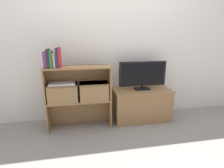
{
  "coord_description": "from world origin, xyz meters",
  "views": [
    {
      "loc": [
        -0.43,
        -2.15,
        1.24
      ],
      "look_at": [
        0.0,
        0.13,
        0.6
      ],
      "focal_mm": 28.0,
      "sensor_mm": 36.0,
      "label": 1
    }
  ],
  "objects_px": {
    "book_forest": "(51,59)",
    "book_navy": "(57,58)",
    "laptop": "(62,83)",
    "book_charcoal": "(48,58)",
    "tv_stand": "(141,104)",
    "book_crimson": "(60,57)",
    "storage_basket_left": "(63,92)",
    "book_plum": "(45,60)",
    "storage_basket_right": "(94,90)",
    "tv": "(143,75)",
    "book_tan": "(55,60)"
  },
  "relations": [
    {
      "from": "book_plum",
      "to": "book_charcoal",
      "type": "height_order",
      "value": "book_charcoal"
    },
    {
      "from": "book_navy",
      "to": "book_crimson",
      "type": "height_order",
      "value": "book_crimson"
    },
    {
      "from": "tv_stand",
      "to": "book_charcoal",
      "type": "bearing_deg",
      "value": -175.28
    },
    {
      "from": "book_tan",
      "to": "book_navy",
      "type": "relative_size",
      "value": 0.76
    },
    {
      "from": "tv",
      "to": "book_navy",
      "type": "distance_m",
      "value": 1.21
    },
    {
      "from": "book_plum",
      "to": "tv",
      "type": "bearing_deg",
      "value": 4.52
    },
    {
      "from": "book_charcoal",
      "to": "storage_basket_right",
      "type": "height_order",
      "value": "book_charcoal"
    },
    {
      "from": "tv_stand",
      "to": "laptop",
      "type": "height_order",
      "value": "laptop"
    },
    {
      "from": "tv_stand",
      "to": "book_navy",
      "type": "xyz_separation_m",
      "value": [
        -1.17,
        -0.1,
        0.74
      ]
    },
    {
      "from": "book_plum",
      "to": "storage_basket_right",
      "type": "relative_size",
      "value": 0.52
    },
    {
      "from": "tv_stand",
      "to": "book_forest",
      "type": "xyz_separation_m",
      "value": [
        -1.24,
        -0.1,
        0.73
      ]
    },
    {
      "from": "tv",
      "to": "book_tan",
      "type": "relative_size",
      "value": 3.82
    },
    {
      "from": "book_charcoal",
      "to": "storage_basket_right",
      "type": "distance_m",
      "value": 0.71
    },
    {
      "from": "book_charcoal",
      "to": "book_forest",
      "type": "relative_size",
      "value": 1.11
    },
    {
      "from": "tv",
      "to": "book_tan",
      "type": "height_order",
      "value": "book_tan"
    },
    {
      "from": "tv",
      "to": "book_forest",
      "type": "distance_m",
      "value": 1.27
    },
    {
      "from": "tv",
      "to": "book_crimson",
      "type": "relative_size",
      "value": 2.79
    },
    {
      "from": "laptop",
      "to": "book_charcoal",
      "type": "bearing_deg",
      "value": -175.58
    },
    {
      "from": "storage_basket_left",
      "to": "book_tan",
      "type": "bearing_deg",
      "value": -171.17
    },
    {
      "from": "book_navy",
      "to": "storage_basket_right",
      "type": "bearing_deg",
      "value": 1.39
    },
    {
      "from": "laptop",
      "to": "storage_basket_right",
      "type": "bearing_deg",
      "value": 0.0
    },
    {
      "from": "tv_stand",
      "to": "tv",
      "type": "relative_size",
      "value": 1.22
    },
    {
      "from": "tv",
      "to": "book_navy",
      "type": "bearing_deg",
      "value": -174.95
    },
    {
      "from": "book_plum",
      "to": "book_forest",
      "type": "relative_size",
      "value": 0.97
    },
    {
      "from": "book_forest",
      "to": "laptop",
      "type": "bearing_deg",
      "value": 5.81
    },
    {
      "from": "tv_stand",
      "to": "book_navy",
      "type": "distance_m",
      "value": 1.39
    },
    {
      "from": "book_crimson",
      "to": "storage_basket_left",
      "type": "distance_m",
      "value": 0.46
    },
    {
      "from": "tv_stand",
      "to": "storage_basket_left",
      "type": "height_order",
      "value": "storage_basket_left"
    },
    {
      "from": "book_charcoal",
      "to": "book_navy",
      "type": "xyz_separation_m",
      "value": [
        0.1,
        0.0,
        0.01
      ]
    },
    {
      "from": "book_plum",
      "to": "storage_basket_left",
      "type": "bearing_deg",
      "value": 3.54
    },
    {
      "from": "book_forest",
      "to": "book_navy",
      "type": "xyz_separation_m",
      "value": [
        0.07,
        0.0,
        0.02
      ]
    },
    {
      "from": "book_crimson",
      "to": "book_forest",
      "type": "bearing_deg",
      "value": 180.0
    },
    {
      "from": "laptop",
      "to": "book_tan",
      "type": "bearing_deg",
      "value": -171.17
    },
    {
      "from": "book_charcoal",
      "to": "storage_basket_left",
      "type": "xyz_separation_m",
      "value": [
        0.14,
        0.01,
        -0.45
      ]
    },
    {
      "from": "storage_basket_right",
      "to": "book_charcoal",
      "type": "bearing_deg",
      "value": -178.87
    },
    {
      "from": "tv",
      "to": "laptop",
      "type": "height_order",
      "value": "tv"
    },
    {
      "from": "book_charcoal",
      "to": "book_plum",
      "type": "bearing_deg",
      "value": 180.0
    },
    {
      "from": "book_tan",
      "to": "storage_basket_left",
      "type": "relative_size",
      "value": 0.47
    },
    {
      "from": "book_charcoal",
      "to": "storage_basket_right",
      "type": "bearing_deg",
      "value": 1.13
    },
    {
      "from": "book_charcoal",
      "to": "book_forest",
      "type": "xyz_separation_m",
      "value": [
        0.03,
        0.0,
        -0.01
      ]
    },
    {
      "from": "book_tan",
      "to": "book_navy",
      "type": "bearing_deg",
      "value": 0.0
    },
    {
      "from": "book_forest",
      "to": "book_tan",
      "type": "xyz_separation_m",
      "value": [
        0.04,
        0.0,
        -0.01
      ]
    },
    {
      "from": "book_plum",
      "to": "book_charcoal",
      "type": "distance_m",
      "value": 0.04
    },
    {
      "from": "tv_stand",
      "to": "storage_basket_right",
      "type": "height_order",
      "value": "storage_basket_right"
    },
    {
      "from": "book_forest",
      "to": "storage_basket_left",
      "type": "bearing_deg",
      "value": 5.81
    },
    {
      "from": "tv",
      "to": "book_tan",
      "type": "xyz_separation_m",
      "value": [
        -1.2,
        -0.1,
        0.25
      ]
    },
    {
      "from": "book_plum",
      "to": "tv_stand",
      "type": "bearing_deg",
      "value": 4.59
    },
    {
      "from": "tv",
      "to": "storage_basket_left",
      "type": "bearing_deg",
      "value": -175.32
    },
    {
      "from": "book_charcoal",
      "to": "storage_basket_left",
      "type": "bearing_deg",
      "value": 4.42
    },
    {
      "from": "book_navy",
      "to": "book_crimson",
      "type": "bearing_deg",
      "value": 0.0
    }
  ]
}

